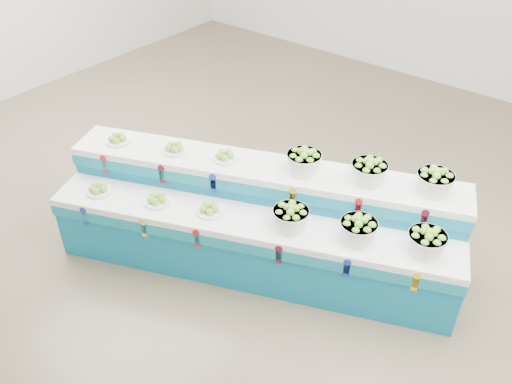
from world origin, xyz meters
TOP-DOWN VIEW (x-y plane):
  - ground at (0.00, 0.00)m, footprint 10.00×10.00m
  - display_stand at (0.52, -0.38)m, footprint 4.07×2.45m
  - plate_lower_left at (-0.85, -1.20)m, footprint 0.33×0.33m
  - plate_lower_mid at (-0.26, -0.96)m, footprint 0.33×0.33m
  - plate_lower_right at (0.25, -0.76)m, footprint 0.33×0.33m
  - basket_lower_left at (0.98, -0.46)m, footprint 0.44×0.44m
  - basket_lower_mid at (1.55, -0.23)m, footprint 0.44×0.44m
  - basket_lower_right at (2.09, -0.01)m, footprint 0.44×0.44m
  - plate_upper_left at (-1.03, -0.75)m, footprint 0.33×0.33m
  - plate_upper_mid at (-0.44, -0.51)m, footprint 0.33×0.33m
  - plate_upper_right at (0.06, -0.30)m, footprint 0.33×0.33m
  - basket_upper_left at (0.79, -0.00)m, footprint 0.44×0.44m
  - basket_upper_mid at (1.36, 0.23)m, footprint 0.44×0.44m
  - basket_upper_right at (1.90, 0.45)m, footprint 0.44×0.44m

SIDE VIEW (x-z plane):
  - ground at x=0.00m, z-range 0.00..0.00m
  - display_stand at x=0.52m, z-range 0.00..1.02m
  - plate_lower_left at x=-0.85m, z-range 0.72..0.82m
  - plate_lower_mid at x=-0.26m, z-range 0.72..0.82m
  - plate_lower_right at x=0.25m, z-range 0.72..0.82m
  - basket_lower_left at x=0.98m, z-range 0.72..0.96m
  - basket_lower_mid at x=1.55m, z-range 0.72..0.96m
  - basket_lower_right at x=2.09m, z-range 0.72..0.96m
  - plate_upper_left at x=-1.03m, z-range 1.02..1.12m
  - plate_upper_mid at x=-0.44m, z-range 1.02..1.12m
  - plate_upper_right at x=0.06m, z-range 1.02..1.12m
  - basket_upper_left at x=0.79m, z-range 1.02..1.26m
  - basket_upper_mid at x=1.36m, z-range 1.02..1.26m
  - basket_upper_right at x=1.90m, z-range 1.02..1.26m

